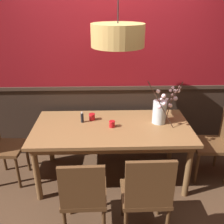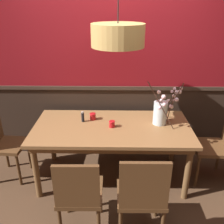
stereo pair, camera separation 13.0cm
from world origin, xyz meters
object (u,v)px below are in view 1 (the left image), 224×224
(chair_head_west_end, at_px, (0,143))
(chair_near_side_left, at_px, (84,194))
(dining_table, at_px, (112,132))
(condiment_bottle, at_px, (82,117))
(chair_near_side_right, at_px, (147,193))
(candle_holder_nearer_center, at_px, (92,117))
(candle_holder_nearer_edge, at_px, (112,124))
(pendant_lamp, at_px, (118,35))
(chair_head_east_end, at_px, (216,141))
(vase_with_blossoms, at_px, (161,111))
(chair_far_side_right, at_px, (131,112))

(chair_head_west_end, bearing_deg, chair_near_side_left, -39.18)
(dining_table, bearing_deg, condiment_bottle, 161.75)
(chair_near_side_right, distance_m, candle_holder_nearer_center, 1.25)
(candle_holder_nearer_edge, bearing_deg, pendant_lamp, 28.25)
(chair_head_east_end, distance_m, vase_with_blossoms, 0.82)
(vase_with_blossoms, bearing_deg, candle_holder_nearer_edge, -170.37)
(chair_head_west_end, bearing_deg, chair_near_side_right, -28.70)
(chair_head_west_end, bearing_deg, condiment_bottle, 6.73)
(chair_near_side_right, height_order, condiment_bottle, chair_near_side_right)
(chair_head_west_end, bearing_deg, candle_holder_nearer_center, 9.06)
(chair_near_side_right, relative_size, condiment_bottle, 6.90)
(chair_far_side_right, xyz_separation_m, chair_near_side_right, (-0.04, -1.79, -0.00))
(dining_table, height_order, chair_head_west_end, chair_head_west_end)
(chair_head_east_end, bearing_deg, condiment_bottle, 175.84)
(candle_holder_nearer_edge, height_order, condiment_bottle, condiment_bottle)
(chair_far_side_right, xyz_separation_m, chair_head_west_end, (-1.71, -0.88, 0.01))
(candle_holder_nearer_center, relative_size, candle_holder_nearer_edge, 1.08)
(dining_table, relative_size, chair_near_side_right, 2.00)
(vase_with_blossoms, bearing_deg, candle_holder_nearer_center, 173.39)
(chair_near_side_left, xyz_separation_m, candle_holder_nearer_edge, (0.29, 0.87, 0.28))
(candle_holder_nearer_edge, bearing_deg, chair_head_east_end, 0.72)
(chair_far_side_right, relative_size, chair_near_side_left, 1.03)
(dining_table, xyz_separation_m, condiment_bottle, (-0.37, 0.12, 0.15))
(chair_near_side_left, xyz_separation_m, candle_holder_nearer_center, (0.04, 1.07, 0.28))
(chair_far_side_right, height_order, chair_near_side_right, chair_near_side_right)
(chair_far_side_right, relative_size, condiment_bottle, 6.81)
(chair_near_side_right, bearing_deg, pendant_lamp, 103.86)
(vase_with_blossoms, relative_size, condiment_bottle, 4.26)
(condiment_bottle, distance_m, pendant_lamp, 1.09)
(chair_head_west_end, height_order, chair_near_side_left, chair_head_west_end)
(candle_holder_nearer_center, distance_m, candle_holder_nearer_edge, 0.32)
(vase_with_blossoms, bearing_deg, chair_near_side_right, -107.39)
(chair_far_side_right, bearing_deg, chair_near_side_left, -109.30)
(dining_table, distance_m, chair_head_west_end, 1.38)
(chair_near_side_right, distance_m, vase_with_blossoms, 1.11)
(chair_near_side_right, height_order, candle_holder_nearer_edge, chair_near_side_right)
(chair_head_east_end, xyz_separation_m, chair_near_side_left, (-1.61, -0.88, -0.01))
(candle_holder_nearer_center, bearing_deg, chair_near_side_left, -92.13)
(chair_near_side_right, relative_size, chair_near_side_left, 1.05)
(chair_head_west_end, relative_size, condiment_bottle, 7.00)
(chair_near_side_right, height_order, vase_with_blossoms, vase_with_blossoms)
(chair_head_east_end, distance_m, candle_holder_nearer_center, 1.61)
(pendant_lamp, bearing_deg, candle_holder_nearer_edge, -151.75)
(chair_near_side_left, bearing_deg, candle_holder_nearer_edge, 71.76)
(condiment_bottle, bearing_deg, dining_table, -18.25)
(candle_holder_nearer_center, bearing_deg, pendant_lamp, -28.38)
(dining_table, relative_size, chair_far_side_right, 2.03)
(chair_near_side_left, bearing_deg, dining_table, 72.01)
(pendant_lamp, bearing_deg, chair_head_east_end, -0.77)
(chair_head_west_end, distance_m, pendant_lamp, 1.92)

